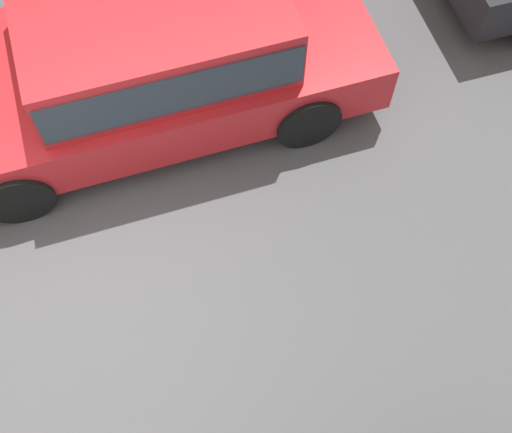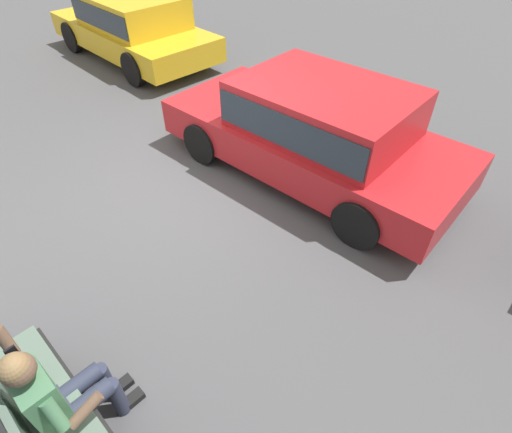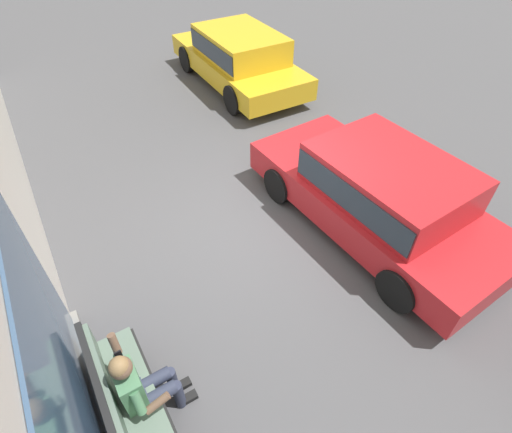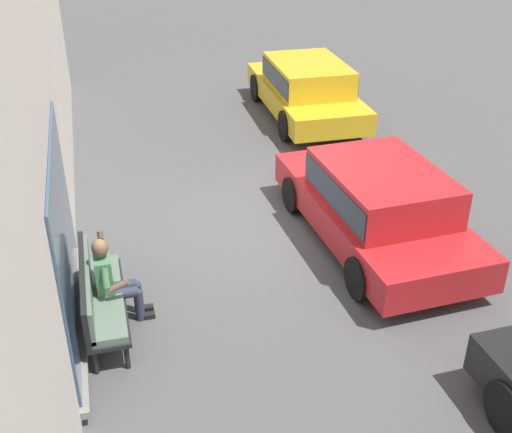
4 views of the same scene
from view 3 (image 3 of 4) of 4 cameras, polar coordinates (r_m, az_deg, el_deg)
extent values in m
plane|color=#4C4C4F|center=(6.81, 0.98, -1.82)|extent=(60.00, 60.00, 0.00)
cube|color=#385170|center=(3.99, -24.95, -21.35)|extent=(3.40, 0.03, 2.50)
cylinder|color=black|center=(5.52, -21.19, -18.75)|extent=(0.07, 0.07, 0.37)
cylinder|color=black|center=(5.51, -17.23, -17.28)|extent=(0.07, 0.07, 0.37)
cube|color=black|center=(4.88, -16.42, -25.32)|extent=(2.00, 0.55, 0.06)
cube|color=slate|center=(4.81, -16.63, -24.96)|extent=(1.94, 0.49, 0.10)
cube|color=black|center=(4.62, -20.21, -24.92)|extent=(2.00, 0.07, 0.55)
cube|color=slate|center=(4.62, -19.45, -24.66)|extent=(1.94, 0.06, 0.47)
cylinder|color=#2D3347|center=(4.90, -14.66, -21.84)|extent=(0.15, 0.42, 0.15)
cylinder|color=#2D3347|center=(5.12, -11.82, -22.06)|extent=(0.12, 0.12, 0.48)
cube|color=black|center=(5.30, -10.63, -22.64)|extent=(0.10, 0.24, 0.07)
cylinder|color=#2D3347|center=(4.82, -13.85, -23.59)|extent=(0.15, 0.42, 0.15)
cylinder|color=#2D3347|center=(5.04, -10.97, -23.72)|extent=(0.12, 0.12, 0.48)
cube|color=black|center=(5.23, -9.77, -24.24)|extent=(0.10, 0.24, 0.07)
cube|color=#2D3347|center=(4.86, -16.75, -23.65)|extent=(0.34, 0.24, 0.14)
cube|color=#4C7F56|center=(4.61, -17.50, -22.24)|extent=(0.38, 0.22, 0.56)
sphere|color=brown|center=(4.25, -18.73, -19.81)|extent=(0.22, 0.22, 0.22)
sphere|color=olive|center=(4.22, -18.98, -19.63)|extent=(0.20, 0.20, 0.20)
cylinder|color=#4C7F56|center=(4.40, -16.50, -24.10)|extent=(0.20, 0.10, 0.28)
cylinder|color=brown|center=(4.49, -13.87, -24.46)|extent=(0.08, 0.27, 0.17)
cylinder|color=#4C7F56|center=(4.58, -18.96, -18.79)|extent=(0.25, 0.10, 0.22)
cylinder|color=brown|center=(4.45, -19.55, -16.79)|extent=(0.16, 0.08, 0.25)
cube|color=black|center=(4.33, -19.01, -18.28)|extent=(0.02, 0.07, 0.15)
cube|color=red|center=(6.85, 16.35, 2.17)|extent=(4.55, 2.11, 0.53)
cube|color=red|center=(6.42, 18.49, 5.21)|extent=(2.40, 1.78, 0.63)
cube|color=#28333D|center=(6.42, 18.49, 5.21)|extent=(2.36, 1.82, 0.44)
cylinder|color=black|center=(7.19, 3.19, 4.47)|extent=(0.66, 0.21, 0.65)
cylinder|color=black|center=(8.23, 13.55, 8.79)|extent=(0.66, 0.21, 0.65)
cylinder|color=black|center=(5.91, 19.56, -9.83)|extent=(0.66, 0.21, 0.65)
cylinder|color=black|center=(7.13, 29.01, -2.51)|extent=(0.66, 0.21, 0.65)
cube|color=gold|center=(11.34, -2.62, 20.87)|extent=(4.58, 1.96, 0.51)
cube|color=gold|center=(10.99, -2.24, 23.33)|extent=(2.40, 1.69, 0.63)
cube|color=#28333D|center=(10.99, -2.24, 23.33)|extent=(2.35, 1.73, 0.44)
cylinder|color=black|center=(12.27, -9.90, 21.24)|extent=(0.70, 0.19, 0.70)
cylinder|color=black|center=(12.96, -2.02, 22.99)|extent=(0.70, 0.19, 0.70)
cylinder|color=black|center=(9.90, -3.31, 16.29)|extent=(0.70, 0.19, 0.70)
cylinder|color=black|center=(10.74, 5.61, 18.41)|extent=(0.70, 0.19, 0.70)
camera|label=1|loc=(3.27, -45.82, 44.48)|focal=45.00mm
camera|label=2|loc=(1.22, -6.86, -37.64)|focal=28.00mm
camera|label=4|loc=(5.29, 144.69, -27.49)|focal=45.00mm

